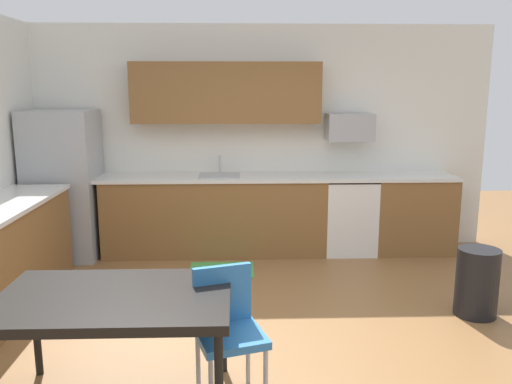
{
  "coord_description": "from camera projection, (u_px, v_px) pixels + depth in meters",
  "views": [
    {
      "loc": [
        -0.16,
        -3.81,
        1.96
      ],
      "look_at": [
        0.0,
        1.0,
        1.0
      ],
      "focal_mm": 36.82,
      "sensor_mm": 36.0,
      "label": 1
    }
  ],
  "objects": [
    {
      "name": "ground_plane",
      "position": [
        260.0,
        341.0,
        4.12
      ],
      "size": [
        12.0,
        12.0,
        0.0
      ],
      "primitive_type": "plane",
      "color": "olive"
    },
    {
      "name": "wall_back",
      "position": [
        251.0,
        138.0,
        6.46
      ],
      "size": [
        5.8,
        0.1,
        2.7
      ],
      "primitive_type": "cube",
      "color": "silver",
      "rests_on": "ground"
    },
    {
      "name": "cabinet_run_back",
      "position": [
        215.0,
        216.0,
        6.28
      ],
      "size": [
        2.61,
        0.6,
        0.9
      ],
      "primitive_type": "cube",
      "color": "brown",
      "rests_on": "ground"
    },
    {
      "name": "cabinet_run_back_right",
      "position": [
        411.0,
        215.0,
        6.35
      ],
      "size": [
        0.94,
        0.6,
        0.9
      ],
      "primitive_type": "cube",
      "color": "brown",
      "rests_on": "ground"
    },
    {
      "name": "cabinet_run_left",
      "position": [
        3.0,
        258.0,
        4.74
      ],
      "size": [
        0.6,
        2.0,
        0.9
      ],
      "primitive_type": "cube",
      "color": "brown",
      "rests_on": "ground"
    },
    {
      "name": "countertop_back",
      "position": [
        252.0,
        177.0,
        6.2
      ],
      "size": [
        4.8,
        0.64,
        0.04
      ],
      "primitive_type": "cube",
      "color": "silver",
      "rests_on": "cabinet_run_back"
    },
    {
      "name": "upper_cabinets_back",
      "position": [
        226.0,
        93.0,
        6.12
      ],
      "size": [
        2.2,
        0.34,
        0.7
      ],
      "primitive_type": "cube",
      "color": "brown"
    },
    {
      "name": "refrigerator",
      "position": [
        64.0,
        185.0,
        6.06
      ],
      "size": [
        0.76,
        0.7,
        1.71
      ],
      "primitive_type": "cube",
      "color": "#9EA0A5",
      "rests_on": "ground"
    },
    {
      "name": "oven_range",
      "position": [
        348.0,
        215.0,
        6.33
      ],
      "size": [
        0.6,
        0.6,
        0.91
      ],
      "color": "white",
      "rests_on": "ground"
    },
    {
      "name": "microwave",
      "position": [
        349.0,
        127.0,
        6.22
      ],
      "size": [
        0.54,
        0.36,
        0.32
      ],
      "primitive_type": "cube",
      "color": "#9EA0A5"
    },
    {
      "name": "sink_basin",
      "position": [
        220.0,
        181.0,
        6.19
      ],
      "size": [
        0.48,
        0.4,
        0.14
      ],
      "primitive_type": "cube",
      "color": "#A5A8AD",
      "rests_on": "countertop_back"
    },
    {
      "name": "sink_faucet",
      "position": [
        220.0,
        165.0,
        6.34
      ],
      "size": [
        0.02,
        0.02,
        0.24
      ],
      "primitive_type": "cylinder",
      "color": "#B2B5BA",
      "rests_on": "countertop_back"
    },
    {
      "name": "dining_table",
      "position": [
        114.0,
        304.0,
        3.17
      ],
      "size": [
        1.4,
        0.9,
        0.74
      ],
      "color": "black",
      "rests_on": "ground"
    },
    {
      "name": "chair_near_table",
      "position": [
        227.0,
        324.0,
        3.29
      ],
      "size": [
        0.5,
        0.5,
        0.85
      ],
      "color": "#2D72B7",
      "rests_on": "ground"
    },
    {
      "name": "trash_bin",
      "position": [
        477.0,
        282.0,
        4.55
      ],
      "size": [
        0.36,
        0.36,
        0.6
      ],
      "primitive_type": "cylinder",
      "color": "black",
      "rests_on": "ground"
    },
    {
      "name": "floor_mat",
      "position": [
        222.0,
        270.0,
        5.73
      ],
      "size": [
        0.7,
        0.5,
        0.01
      ],
      "primitive_type": "cube",
      "color": "#4CA54C",
      "rests_on": "ground"
    }
  ]
}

